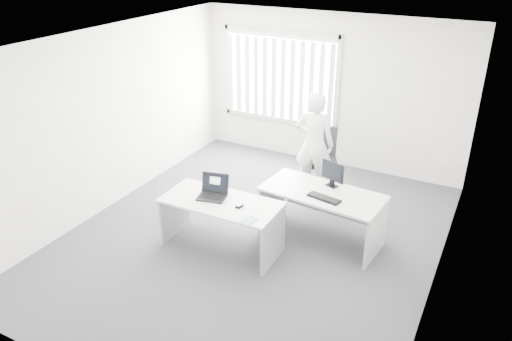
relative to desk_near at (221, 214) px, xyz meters
The scene contains 18 objects.
ground 0.73m from the desk_near, 57.31° to the left, with size 6.00×6.00×0.00m, color #48484E.
wall_back 3.54m from the desk_near, 85.51° to the left, with size 5.00×0.02×2.80m, color white.
wall_front 2.74m from the desk_near, 84.06° to the right, with size 5.00×0.02×2.80m, color white.
wall_left 2.43m from the desk_near, 169.37° to the left, with size 0.02×6.00×2.80m, color white.
wall_right 2.93m from the desk_near, ahead, with size 0.02×6.00×2.80m, color white.
ceiling 2.32m from the desk_near, 57.31° to the left, with size 5.00×6.00×0.02m, color white.
window 3.60m from the desk_near, 102.21° to the left, with size 2.32×0.06×1.76m, color #B3B3AF.
blinds 3.54m from the desk_near, 102.43° to the left, with size 2.20×0.10×1.50m, color white, non-canonical shape.
desk_near is the anchor object (origin of this frame).
desk_far 1.41m from the desk_near, 36.29° to the left, with size 1.74×0.94×0.77m.
office_chair 2.54m from the desk_near, 77.27° to the left, with size 0.77×0.77×1.03m.
person 2.21m from the desk_near, 76.77° to the left, with size 0.65×0.42×1.77m, color white.
laptop 0.39m from the desk_near, behind, with size 0.38×0.34×0.30m, color black, non-canonical shape.
paper_sheet 0.43m from the desk_near, ahead, with size 0.30×0.21×0.00m, color white.
mouse 0.38m from the desk_near, ahead, with size 0.06×0.11×0.04m, color #B3B2B5, non-canonical shape.
booklet 0.67m from the desk_near, 25.24° to the right, with size 0.15×0.21×0.01m, color white.
keyboard 1.41m from the desk_near, 28.10° to the left, with size 0.47×0.16×0.02m, color black.
monitor 1.65m from the desk_near, 41.71° to the left, with size 0.37×0.11×0.37m, color black, non-canonical shape.
Camera 1 is at (2.88, -5.41, 4.00)m, focal length 35.00 mm.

